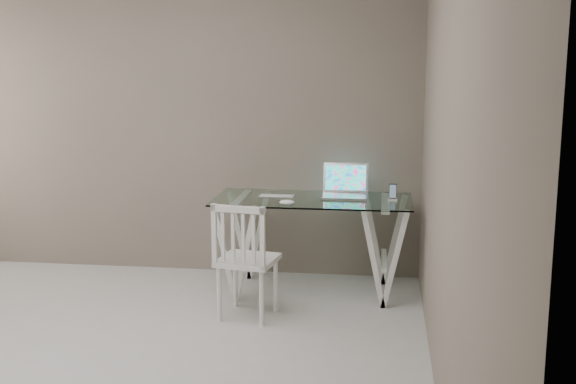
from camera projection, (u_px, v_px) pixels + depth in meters
name	position (u px, v px, depth m)	size (l,w,h in m)	color
room	(49.00, 76.00, 3.77)	(4.50, 4.52, 2.71)	#AEACA7
desk	(312.00, 245.00, 5.56)	(1.50, 0.70, 0.75)	silver
chair	(244.00, 256.00, 4.97)	(0.44, 0.44, 0.84)	silver
laptop	(345.00, 188.00, 5.59)	(0.35, 0.32, 0.24)	#B3B3B8
keyboard	(277.00, 196.00, 5.57)	(0.28, 0.12, 0.01)	silver
mouse	(287.00, 202.00, 5.26)	(0.11, 0.07, 0.04)	white
phone_dock	(393.00, 196.00, 5.41)	(0.07, 0.07, 0.13)	white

